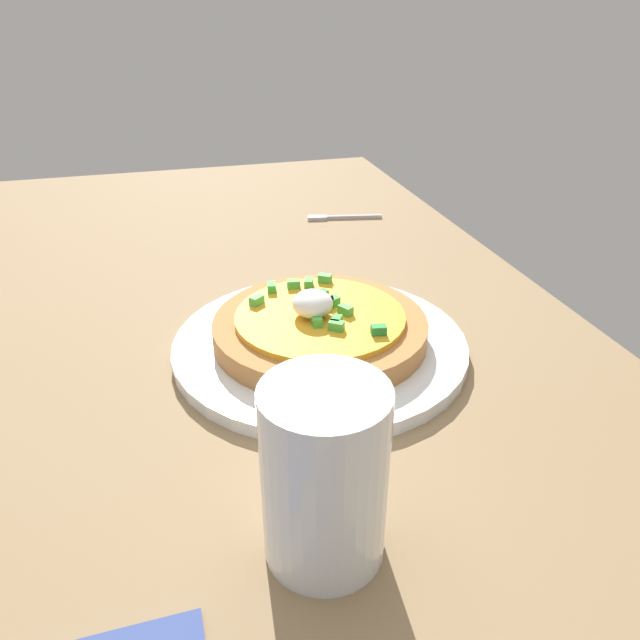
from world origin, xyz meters
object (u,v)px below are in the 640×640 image
at_px(plate, 320,345).
at_px(fork, 338,217).
at_px(cup_far, 324,478).
at_px(pizza, 320,326).

xyz_separation_m(plate, fork, (0.35, -0.12, -0.00)).
xyz_separation_m(cup_far, fork, (0.56, -0.18, -0.05)).
height_order(pizza, cup_far, cup_far).
relative_size(plate, pizza, 1.38).
xyz_separation_m(pizza, cup_far, (-0.22, 0.06, 0.03)).
bearing_deg(fork, pizza, 81.62).
bearing_deg(pizza, fork, -19.31).
relative_size(cup_far, fork, 1.05).
distance_m(plate, pizza, 0.02).
height_order(plate, pizza, pizza).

